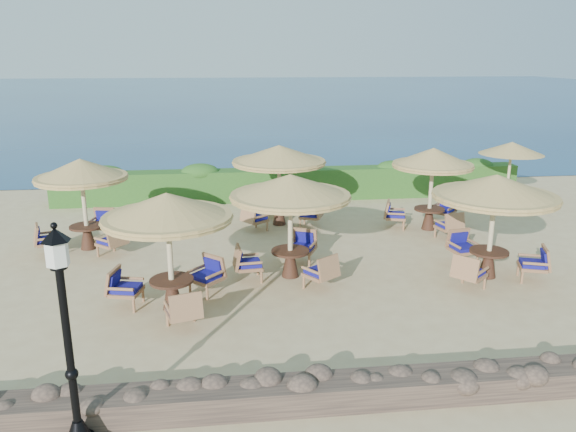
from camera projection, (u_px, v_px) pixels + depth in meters
The scene contains 12 objects.
ground at pixel (325, 265), 15.09m from camera, with size 120.00×120.00×0.00m, color tan.
sea at pixel (238, 94), 81.89m from camera, with size 160.00×160.00×0.00m, color navy.
hedge at pixel (292, 184), 21.79m from camera, with size 18.00×0.90×1.20m, color #214C18.
stone_wall at pixel (393, 388), 9.11m from camera, with size 15.00×0.65×0.44m, color brown.
lamp_post at pixel (69, 351), 7.63m from camera, with size 0.44×0.44×3.31m.
extra_parasol at pixel (512, 148), 20.33m from camera, with size 2.30×2.30×2.41m.
cafe_set_0 at pixel (168, 227), 11.94m from camera, with size 2.84×2.84×2.65m.
cafe_set_1 at pixel (290, 202), 13.75m from camera, with size 3.00×3.00×2.65m.
cafe_set_2 at pixel (494, 202), 13.72m from camera, with size 3.05×3.05×2.65m.
cafe_set_3 at pixel (82, 187), 15.82m from camera, with size 2.73×2.73×2.65m.
cafe_set_4 at pixel (279, 166), 18.13m from camera, with size 3.06×3.06×2.65m.
cafe_set_5 at pixel (432, 173), 17.63m from camera, with size 2.71×2.71×2.65m.
Camera 1 is at (-2.64, -13.92, 5.43)m, focal length 35.00 mm.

